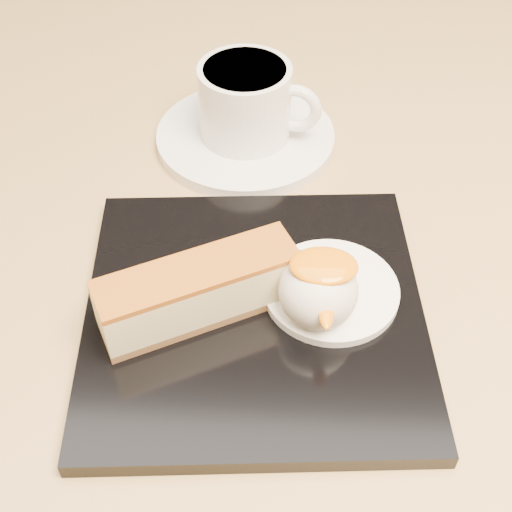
# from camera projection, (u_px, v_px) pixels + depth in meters

# --- Properties ---
(table) EXTENTS (0.80, 0.80, 0.72)m
(table) POSITION_uv_depth(u_px,v_px,m) (215.00, 344.00, 0.65)
(table) COLOR black
(table) RESTS_ON ground
(dessert_plate) EXTENTS (0.24, 0.24, 0.01)m
(dessert_plate) POSITION_uv_depth(u_px,v_px,m) (254.00, 313.00, 0.47)
(dessert_plate) COLOR black
(dessert_plate) RESTS_ON table
(cheesecake) EXTENTS (0.13, 0.09, 0.04)m
(cheesecake) POSITION_uv_depth(u_px,v_px,m) (198.00, 291.00, 0.45)
(cheesecake) COLOR brown
(cheesecake) RESTS_ON dessert_plate
(cream_smear) EXTENTS (0.09, 0.09, 0.01)m
(cream_smear) POSITION_uv_depth(u_px,v_px,m) (331.00, 290.00, 0.47)
(cream_smear) COLOR white
(cream_smear) RESTS_ON dessert_plate
(ice_cream_scoop) EXTENTS (0.05, 0.05, 0.05)m
(ice_cream_scoop) POSITION_uv_depth(u_px,v_px,m) (318.00, 291.00, 0.44)
(ice_cream_scoop) COLOR white
(ice_cream_scoop) RESTS_ON cream_smear
(mango_sauce) EXTENTS (0.04, 0.03, 0.01)m
(mango_sauce) POSITION_uv_depth(u_px,v_px,m) (324.00, 266.00, 0.43)
(mango_sauce) COLOR orange
(mango_sauce) RESTS_ON ice_cream_scoop
(mint_sprig) EXTENTS (0.04, 0.03, 0.00)m
(mint_sprig) POSITION_uv_depth(u_px,v_px,m) (288.00, 257.00, 0.49)
(mint_sprig) COLOR #2D8A42
(mint_sprig) RESTS_ON cream_smear
(saucer) EXTENTS (0.15, 0.15, 0.01)m
(saucer) POSITION_uv_depth(u_px,v_px,m) (246.00, 137.00, 0.60)
(saucer) COLOR white
(saucer) RESTS_ON table
(coffee_cup) EXTENTS (0.10, 0.08, 0.06)m
(coffee_cup) POSITION_uv_depth(u_px,v_px,m) (247.00, 101.00, 0.58)
(coffee_cup) COLOR white
(coffee_cup) RESTS_ON saucer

